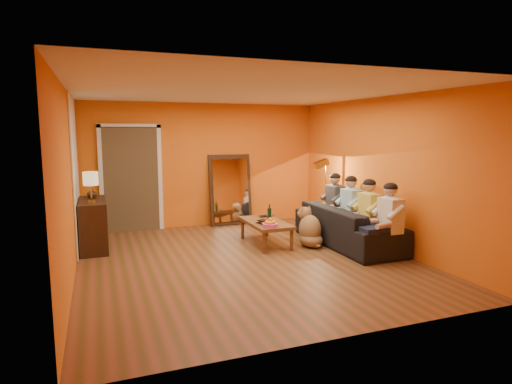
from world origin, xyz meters
name	(u,v)px	position (x,y,z in m)	size (l,w,h in m)	color
room_shell	(239,176)	(0.00, 0.37, 1.30)	(5.00, 5.50, 2.60)	brown
white_accent	(75,173)	(-2.48, 1.75, 1.30)	(0.02, 1.90, 2.58)	white
doorway_recess	(131,179)	(-1.50, 2.83, 1.05)	(1.06, 0.30, 2.10)	#3F2D19
door_jamb_left	(101,181)	(-2.07, 2.71, 1.05)	(0.08, 0.06, 2.20)	white
door_jamb_right	(160,179)	(-0.93, 2.71, 1.05)	(0.08, 0.06, 2.20)	white
door_header	(129,126)	(-1.50, 2.71, 2.12)	(1.22, 0.06, 0.08)	white
mirror_frame	(230,190)	(0.55, 2.63, 0.76)	(0.92, 0.06, 1.52)	#322110
mirror_glass	(231,190)	(0.55, 2.59, 0.76)	(0.78, 0.02, 1.36)	white
sideboard	(93,225)	(-2.24, 1.55, 0.42)	(0.44, 1.18, 0.85)	#322110
table_lamp	(91,187)	(-2.24, 1.25, 1.10)	(0.24, 0.24, 0.51)	beige
sofa	(347,226)	(2.00, 0.26, 0.35)	(0.92, 2.36, 0.69)	black
coffee_table	(266,233)	(0.64, 0.78, 0.21)	(0.62, 1.22, 0.42)	brown
floor_lamp	(325,197)	(2.10, 1.23, 0.72)	(0.30, 0.24, 1.44)	gold
dog	(310,226)	(1.33, 0.40, 0.36)	(0.39, 0.60, 0.71)	olive
person_far_left	(390,221)	(2.13, -0.74, 0.61)	(0.70, 0.44, 1.22)	beige
person_mid_left	(369,215)	(2.13, -0.19, 0.61)	(0.70, 0.44, 1.22)	#DBC449
person_mid_right	(351,210)	(2.13, 0.36, 0.61)	(0.70, 0.44, 1.22)	#8FC2DD
person_far_right	(335,205)	(2.13, 0.91, 0.61)	(0.70, 0.44, 1.22)	#323136
fruit_bowl	(270,222)	(0.54, 0.33, 0.50)	(0.26, 0.26, 0.16)	#E04FA0
wine_bottle	(269,213)	(0.69, 0.73, 0.58)	(0.07, 0.07, 0.31)	black
tumbler	(269,217)	(0.76, 0.90, 0.47)	(0.10, 0.10, 0.10)	#B27F3F
laptop	(268,216)	(0.82, 1.13, 0.43)	(0.31, 0.20, 0.02)	black
book_lower	(260,224)	(0.46, 0.58, 0.43)	(0.19, 0.25, 0.02)	#322110
book_mid	(261,222)	(0.47, 0.59, 0.45)	(0.19, 0.26, 0.02)	red
book_upper	(261,221)	(0.46, 0.57, 0.47)	(0.15, 0.21, 0.02)	black
vase	(92,193)	(-2.24, 1.80, 0.94)	(0.17, 0.17, 0.18)	#322110
flowers	(91,178)	(-2.24, 1.80, 1.19)	(0.17, 0.17, 0.45)	red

